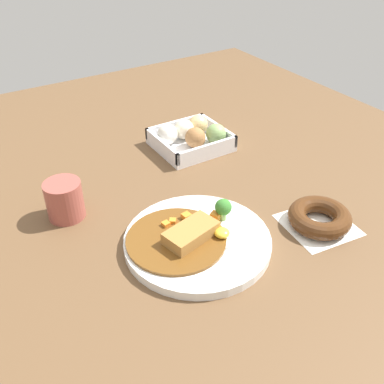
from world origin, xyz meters
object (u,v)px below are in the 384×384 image
at_px(curry_plate, 194,240).
at_px(chocolate_ring_donut, 319,218).
at_px(coffee_mug, 65,200).
at_px(donut_box, 192,136).

xyz_separation_m(curry_plate, chocolate_ring_donut, (-0.24, 0.08, 0.01)).
distance_m(curry_plate, chocolate_ring_donut, 0.25).
distance_m(curry_plate, coffee_mug, 0.28).
relative_size(curry_plate, donut_box, 1.56).
bearing_deg(donut_box, chocolate_ring_donut, 95.55).
xyz_separation_m(curry_plate, coffee_mug, (0.17, -0.22, 0.03)).
xyz_separation_m(chocolate_ring_donut, coffee_mug, (0.41, -0.30, 0.02)).
relative_size(donut_box, coffee_mug, 2.21).
height_order(chocolate_ring_donut, coffee_mug, coffee_mug).
relative_size(curry_plate, chocolate_ring_donut, 1.89).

